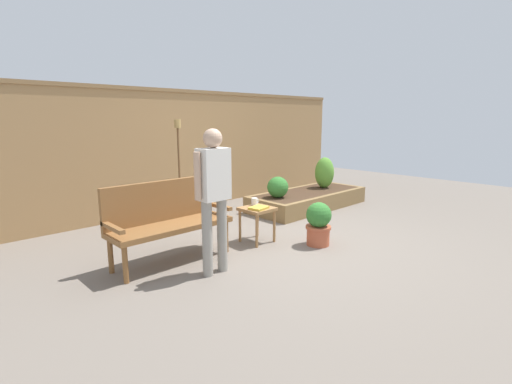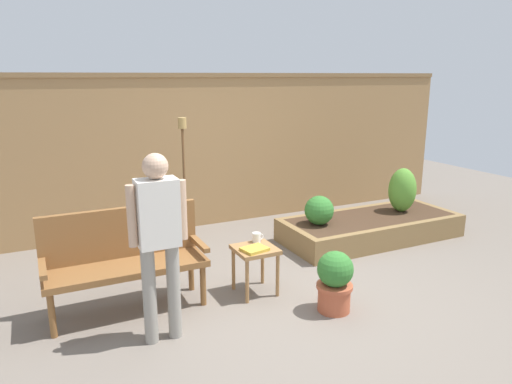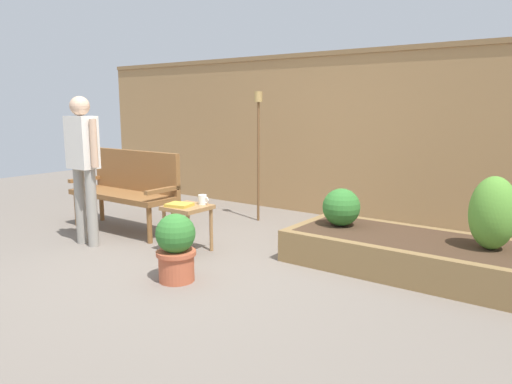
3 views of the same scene
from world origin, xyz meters
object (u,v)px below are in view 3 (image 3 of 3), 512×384
Objects in this scene: side_table at (188,214)px; potted_boxwood at (176,246)px; person_by_bench at (83,158)px; shrub_far_corner at (493,213)px; tiki_torch at (258,133)px; book_on_table at (179,205)px; shrub_near_bench at (341,207)px; garden_bench at (128,184)px; cup_on_table at (203,200)px.

side_table is 0.83× the size of potted_boxwood.
side_table is at bearing 22.61° from person_by_bench.
shrub_far_corner is 0.37× the size of tiki_torch.
tiki_torch is (-0.19, 1.60, 0.63)m from book_on_table.
shrub_near_bench reaches higher than side_table.
side_table is at bearing -12.07° from garden_bench.
person_by_bench is (-1.01, -0.37, 0.44)m from book_on_table.
shrub_far_corner is (2.67, 0.89, 0.11)m from book_on_table.
person_by_bench is at bearing -76.98° from garden_bench.
potted_boxwood is 0.37× the size of person_by_bench.
person_by_bench is at bearing -151.75° from shrub_near_bench.
potted_boxwood is 1.57× the size of shrub_near_bench.
garden_bench is 3.00× the size of side_table.
side_table is 0.83m from potted_boxwood.
garden_bench reaches higher than cup_on_table.
cup_on_table is 0.92m from potted_boxwood.
garden_bench is 3.91× the size of shrub_near_bench.
shrub_far_corner is 3.91m from person_by_bench.
potted_boxwood is 1.68m from shrub_near_bench.
potted_boxwood is at bearing -28.11° from garden_bench.
side_table is at bearing 127.15° from potted_boxwood.
garden_bench is 3.89m from shrub_far_corner.
book_on_table is at bearing 19.92° from person_by_bench.
tiki_torch is 2.14m from person_by_bench.
shrub_far_corner reaches higher than potted_boxwood.
tiki_torch reaches higher than person_by_bench.
garden_bench is 1.22m from book_on_table.
garden_bench is at bearing 152.78° from book_on_table.
book_on_table is at bearing -15.76° from garden_bench.
shrub_far_corner is at bearing -13.91° from tiki_torch.
tiki_torch reaches higher than book_on_table.
garden_bench is at bearing 103.02° from person_by_bench.
shrub_near_bench is (1.20, 0.68, -0.05)m from cup_on_table.
book_on_table is 0.15× the size of person_by_bench.
shrub_far_corner is (3.85, 0.56, 0.06)m from garden_bench.
side_table is 0.13m from book_on_table.
shrub_near_bench reaches higher than cup_on_table.
book_on_table reaches higher than side_table.
book_on_table is 1.73m from tiki_torch.
shrub_far_corner reaches higher than cup_on_table.
person_by_bench reaches higher than side_table.
garden_bench is 0.88× the size of tiki_torch.
cup_on_table reaches higher than side_table.
tiki_torch is (-0.23, 1.53, 0.73)m from side_table.
garden_bench is at bearing 151.89° from potted_boxwood.
garden_bench is 1.25m from side_table.
shrub_near_bench is at bearing 22.40° from book_on_table.
tiki_torch is (0.99, 1.27, 0.58)m from garden_bench.
cup_on_table is 0.21× the size of potted_boxwood.
cup_on_table is (1.30, -0.12, -0.02)m from garden_bench.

